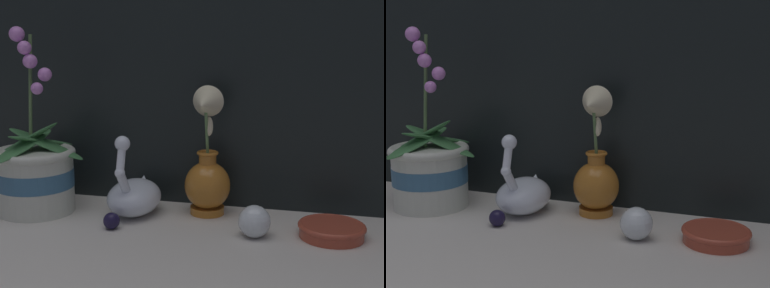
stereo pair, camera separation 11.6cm
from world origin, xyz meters
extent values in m
plane|color=beige|center=(0.00, 0.00, 0.00)|extent=(2.80, 2.80, 0.00)
cylinder|color=beige|center=(-0.34, 0.13, 0.07)|extent=(0.18, 0.18, 0.15)
cylinder|color=#386689|center=(-0.34, 0.13, 0.08)|extent=(0.18, 0.18, 0.04)
torus|color=beige|center=(-0.34, 0.13, 0.14)|extent=(0.19, 0.19, 0.02)
cylinder|color=#4C6B3D|center=(-0.34, 0.13, 0.28)|extent=(0.01, 0.04, 0.26)
ellipsoid|color=#38703D|center=(-0.31, 0.13, 0.16)|extent=(0.19, 0.06, 0.08)
ellipsoid|color=#38703D|center=(-0.34, 0.16, 0.16)|extent=(0.09, 0.23, 0.07)
ellipsoid|color=#38703D|center=(-0.37, 0.13, 0.16)|extent=(0.20, 0.05, 0.11)
ellipsoid|color=#38703D|center=(-0.35, 0.10, 0.16)|extent=(0.09, 0.19, 0.06)
sphere|color=#C67AD1|center=(-0.36, 0.12, 0.41)|extent=(0.03, 0.03, 0.03)
sphere|color=#C67AD1|center=(-0.34, 0.11, 0.38)|extent=(0.03, 0.03, 0.03)
sphere|color=#C67AD1|center=(-0.33, 0.11, 0.36)|extent=(0.03, 0.03, 0.03)
sphere|color=#C67AD1|center=(-0.30, 0.12, 0.33)|extent=(0.03, 0.03, 0.03)
sphere|color=#C67AD1|center=(-0.31, 0.11, 0.30)|extent=(0.03, 0.03, 0.03)
ellipsoid|color=silver|center=(-0.11, 0.16, 0.04)|extent=(0.12, 0.16, 0.08)
cone|color=silver|center=(-0.11, 0.22, 0.05)|extent=(0.06, 0.08, 0.07)
cylinder|color=silver|center=(-0.11, 0.09, 0.09)|extent=(0.02, 0.06, 0.07)
sphere|color=silver|center=(-0.11, 0.07, 0.12)|extent=(0.02, 0.02, 0.02)
cylinder|color=silver|center=(-0.11, 0.08, 0.15)|extent=(0.02, 0.04, 0.07)
sphere|color=silver|center=(-0.11, 0.09, 0.18)|extent=(0.03, 0.03, 0.03)
cylinder|color=#B26B23|center=(0.06, 0.21, 0.01)|extent=(0.08, 0.08, 0.02)
ellipsoid|color=#B26B23|center=(0.06, 0.21, 0.07)|extent=(0.11, 0.11, 0.11)
cylinder|color=#B26B23|center=(0.06, 0.21, 0.13)|extent=(0.04, 0.04, 0.03)
torus|color=#B26B23|center=(0.06, 0.21, 0.15)|extent=(0.05, 0.05, 0.01)
cylinder|color=#567A47|center=(0.06, 0.20, 0.19)|extent=(0.01, 0.03, 0.10)
cone|color=beige|center=(0.06, 0.17, 0.26)|extent=(0.07, 0.07, 0.07)
ellipsoid|color=beige|center=(0.06, 0.20, 0.21)|extent=(0.02, 0.02, 0.04)
sphere|color=silver|center=(0.18, 0.08, 0.03)|extent=(0.07, 0.07, 0.07)
cylinder|color=#A8422D|center=(0.34, 0.12, 0.01)|extent=(0.13, 0.13, 0.03)
torus|color=#A8422D|center=(0.34, 0.12, 0.02)|extent=(0.14, 0.14, 0.01)
sphere|color=#191433|center=(-0.12, 0.05, 0.02)|extent=(0.04, 0.04, 0.04)
camera|label=1|loc=(0.31, -0.97, 0.41)|focal=50.00mm
camera|label=2|loc=(0.43, -0.94, 0.41)|focal=50.00mm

